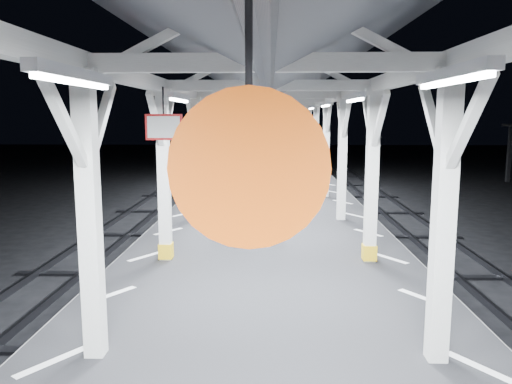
{
  "coord_description": "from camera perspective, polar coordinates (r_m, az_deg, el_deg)",
  "views": [
    {
      "loc": [
        0.07,
        -7.52,
        3.81
      ],
      "look_at": [
        -0.25,
        3.06,
        2.2
      ],
      "focal_mm": 35.0,
      "sensor_mm": 36.0,
      "label": 1
    }
  ],
  "objects": [
    {
      "name": "hazard_stripes_left",
      "position": [
        8.41,
        -16.13,
        -11.19
      ],
      "size": [
        1.0,
        48.0,
        0.01
      ],
      "primitive_type": "cube",
      "color": "silver",
      "rests_on": "platform"
    },
    {
      "name": "bench_far",
      "position": [
        17.35,
        4.13,
        0.96
      ],
      "size": [
        1.25,
        1.82,
        0.93
      ],
      "rotation": [
        0.0,
        0.0,
        0.41
      ],
      "color": "black",
      "rests_on": "platform"
    },
    {
      "name": "canopy",
      "position": [
        7.54,
        1.23,
        14.4
      ],
      "size": [
        5.4,
        49.0,
        4.65
      ],
      "color": "silver",
      "rests_on": "platform"
    },
    {
      "name": "platform",
      "position": [
        8.21,
        1.13,
        -15.11
      ],
      "size": [
        6.0,
        50.0,
        1.0
      ],
      "primitive_type": "cube",
      "color": "black",
      "rests_on": "ground"
    },
    {
      "name": "ground",
      "position": [
        8.43,
        1.12,
        -18.22
      ],
      "size": [
        120.0,
        120.0,
        0.0
      ],
      "primitive_type": "plane",
      "color": "black",
      "rests_on": "ground"
    },
    {
      "name": "bench_mid",
      "position": [
        11.86,
        -1.35,
        -2.35
      ],
      "size": [
        1.06,
        1.99,
        1.03
      ],
      "rotation": [
        0.0,
        0.0,
        0.2
      ],
      "color": "black",
      "rests_on": "platform"
    },
    {
      "name": "bench_extra",
      "position": [
        23.43,
        3.0,
        2.93
      ],
      "size": [
        0.72,
        1.71,
        0.91
      ],
      "rotation": [
        0.0,
        0.0,
        -0.06
      ],
      "color": "black",
      "rests_on": "platform"
    },
    {
      "name": "hazard_stripes_right",
      "position": [
        8.37,
        18.51,
        -11.4
      ],
      "size": [
        1.0,
        48.0,
        0.01
      ],
      "primitive_type": "cube",
      "color": "silver",
      "rests_on": "platform"
    }
  ]
}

